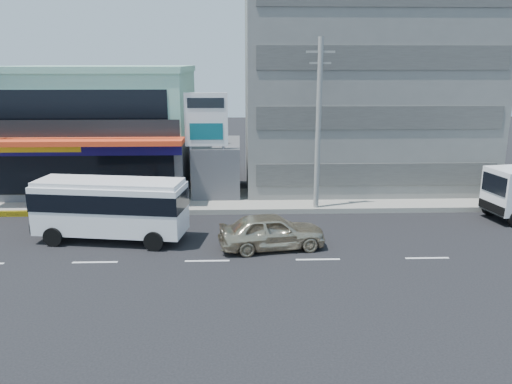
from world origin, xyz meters
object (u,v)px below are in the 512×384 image
(billboard, at_px, (206,126))
(motorcycle_rider, at_px, (144,204))
(satellite_dish, at_px, (216,143))
(utility_pole_near, at_px, (318,125))
(concrete_building, at_px, (359,86))
(minibus, at_px, (111,205))
(sedan, at_px, (272,231))
(shop_building, at_px, (103,131))

(billboard, xyz_separation_m, motorcycle_rider, (-3.50, -2.40, -4.15))
(satellite_dish, relative_size, motorcycle_rider, 0.64)
(utility_pole_near, relative_size, motorcycle_rider, 4.26)
(concrete_building, relative_size, minibus, 2.09)
(satellite_dish, height_order, sedan, satellite_dish)
(shop_building, height_order, concrete_building, concrete_building)
(sedan, bearing_deg, billboard, 15.24)
(utility_pole_near, distance_m, minibus, 12.24)
(concrete_building, bearing_deg, shop_building, -176.65)
(motorcycle_rider, bearing_deg, utility_pole_near, 3.43)
(minibus, relative_size, sedan, 1.52)
(utility_pole_near, height_order, sedan, utility_pole_near)
(satellite_dish, xyz_separation_m, minibus, (-4.89, -8.11, -1.73))
(motorcycle_rider, bearing_deg, sedan, -37.13)
(concrete_building, height_order, billboard, concrete_building)
(minibus, height_order, sedan, minibus)
(shop_building, relative_size, sedan, 2.46)
(concrete_building, distance_m, motorcycle_rider, 17.38)
(shop_building, relative_size, concrete_building, 0.77)
(shop_building, bearing_deg, concrete_building, 3.35)
(utility_pole_near, distance_m, motorcycle_rider, 10.93)
(utility_pole_near, relative_size, minibus, 1.31)
(concrete_building, xyz_separation_m, motorcycle_rider, (-14.00, -8.20, -6.23))
(sedan, xyz_separation_m, motorcycle_rider, (-7.00, 5.30, -0.08))
(satellite_dish, relative_size, sedan, 0.30)
(shop_building, height_order, billboard, shop_building)
(satellite_dish, bearing_deg, sedan, -72.47)
(shop_building, distance_m, minibus, 11.69)
(satellite_dish, xyz_separation_m, billboard, (-0.50, -1.80, 1.35))
(satellite_dish, xyz_separation_m, sedan, (3.00, -9.50, -2.72))
(shop_building, distance_m, sedan, 16.90)
(motorcycle_rider, bearing_deg, satellite_dish, 46.40)
(billboard, bearing_deg, minibus, -124.82)
(concrete_building, xyz_separation_m, minibus, (-14.89, -12.11, -5.16))
(concrete_building, distance_m, sedan, 16.40)
(sedan, bearing_deg, satellite_dish, 8.32)
(utility_pole_near, bearing_deg, minibus, -157.49)
(shop_building, xyz_separation_m, sedan, (11.00, -12.45, -3.14))
(shop_building, bearing_deg, minibus, -74.29)
(utility_pole_near, xyz_separation_m, motorcycle_rider, (-10.00, -0.60, -4.38))
(minibus, bearing_deg, billboard, 55.18)
(shop_building, height_order, motorcycle_rider, shop_building)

